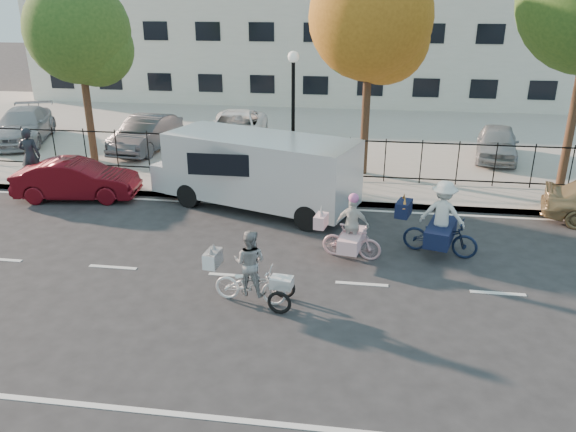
% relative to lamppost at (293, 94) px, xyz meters
% --- Properties ---
extents(ground, '(120.00, 120.00, 0.00)m').
position_rel_lamppost_xyz_m(ground, '(-0.50, -6.80, -3.11)').
color(ground, '#333334').
extents(road_markings, '(60.00, 9.52, 0.01)m').
position_rel_lamppost_xyz_m(road_markings, '(-0.50, -6.80, -3.11)').
color(road_markings, silver).
rests_on(road_markings, ground).
extents(curb, '(60.00, 0.10, 0.15)m').
position_rel_lamppost_xyz_m(curb, '(-0.50, -1.75, -3.04)').
color(curb, '#A8A399').
rests_on(curb, ground).
extents(sidewalk, '(60.00, 2.20, 0.15)m').
position_rel_lamppost_xyz_m(sidewalk, '(-0.50, -0.70, -3.04)').
color(sidewalk, '#A8A399').
rests_on(sidewalk, ground).
extents(parking_lot, '(60.00, 15.60, 0.15)m').
position_rel_lamppost_xyz_m(parking_lot, '(-0.50, 8.20, -3.04)').
color(parking_lot, '#A8A399').
rests_on(parking_lot, ground).
extents(iron_fence, '(58.00, 0.06, 1.50)m').
position_rel_lamppost_xyz_m(iron_fence, '(-0.50, 0.40, -2.21)').
color(iron_fence, black).
rests_on(iron_fence, sidewalk).
extents(building, '(34.00, 10.00, 6.00)m').
position_rel_lamppost_xyz_m(building, '(-0.50, 18.20, -0.11)').
color(building, silver).
rests_on(building, ground).
extents(lamppost, '(0.36, 0.36, 4.33)m').
position_rel_lamppost_xyz_m(lamppost, '(0.00, 0.00, 0.00)').
color(lamppost, black).
rests_on(lamppost, sidewalk).
extents(street_sign, '(0.85, 0.06, 1.80)m').
position_rel_lamppost_xyz_m(street_sign, '(-2.35, 0.00, -1.70)').
color(street_sign, black).
rests_on(street_sign, sidewalk).
extents(zebra_trike, '(1.94, 0.84, 1.66)m').
position_rel_lamppost_xyz_m(zebra_trike, '(0.14, -7.91, -2.47)').
color(zebra_trike, white).
rests_on(zebra_trike, ground).
extents(unicorn_bike, '(1.74, 1.23, 1.72)m').
position_rel_lamppost_xyz_m(unicorn_bike, '(2.18, -5.44, -2.48)').
color(unicorn_bike, '#DAA6AE').
rests_on(unicorn_bike, ground).
extents(bull_bike, '(2.16, 1.52, 1.95)m').
position_rel_lamppost_xyz_m(bull_bike, '(4.38, -4.90, -2.33)').
color(bull_bike, '#0F1933').
rests_on(bull_bike, ground).
extents(white_van, '(6.82, 3.91, 2.24)m').
position_rel_lamppost_xyz_m(white_van, '(-0.79, -2.30, -1.87)').
color(white_van, silver).
rests_on(white_van, ground).
extents(red_sedan, '(3.99, 1.83, 1.27)m').
position_rel_lamppost_xyz_m(red_sedan, '(-6.67, -2.30, -2.48)').
color(red_sedan, '#580A12').
rests_on(red_sedan, ground).
extents(pedestrian, '(0.74, 0.53, 1.91)m').
position_rel_lamppost_xyz_m(pedestrian, '(-8.74, -1.40, -2.01)').
color(pedestrian, black).
rests_on(pedestrian, sidewalk).
extents(lot_car_a, '(3.34, 5.17, 1.39)m').
position_rel_lamppost_xyz_m(lot_car_a, '(-12.26, 3.80, -2.27)').
color(lot_car_a, '#9D9FA5').
rests_on(lot_car_a, parking_lot).
extents(lot_car_b, '(2.67, 5.12, 1.38)m').
position_rel_lamppost_xyz_m(lot_car_b, '(-3.03, 4.56, -2.27)').
color(lot_car_b, white).
rests_on(lot_car_b, parking_lot).
extents(lot_car_c, '(1.84, 4.32, 1.39)m').
position_rel_lamppost_xyz_m(lot_car_c, '(-6.47, 3.20, -2.27)').
color(lot_car_c, '#46484D').
rests_on(lot_car_c, parking_lot).
extents(lot_car_d, '(2.16, 3.94, 1.27)m').
position_rel_lamppost_xyz_m(lot_car_d, '(7.47, 3.91, -2.33)').
color(lot_car_d, '#979A9E').
rests_on(lot_car_d, parking_lot).
extents(tree_west, '(3.70, 3.70, 6.78)m').
position_rel_lamppost_xyz_m(tree_west, '(-7.77, 1.46, 1.63)').
color(tree_west, '#442D1D').
rests_on(tree_west, ground).
extents(tree_mid, '(4.08, 4.08, 7.48)m').
position_rel_lamppost_xyz_m(tree_mid, '(2.51, 1.33, 2.12)').
color(tree_mid, '#442D1D').
rests_on(tree_mid, ground).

